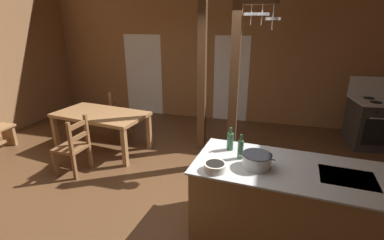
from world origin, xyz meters
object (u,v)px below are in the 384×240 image
Objects in this scene: dining_table at (101,117)px; bottle_tall_on_counter at (230,141)px; ladderback_chair_near_window at (120,112)px; mixing_bowl_on_counter at (215,167)px; bottle_short_on_counter at (240,149)px; kitchen_island at (292,205)px; ladderback_chair_by_post at (74,147)px; stove_range at (381,123)px; stockpot_on_counter at (257,160)px.

bottle_tall_on_counter is (2.58, -1.25, 0.35)m from dining_table.
ladderback_chair_near_window is (-0.15, 0.95, -0.20)m from dining_table.
mixing_bowl_on_counter is 0.81× the size of bottle_short_on_counter.
ladderback_chair_by_post is at bearing 168.86° from kitchen_island.
dining_table is at bearing -163.08° from stove_range.
stockpot_on_counter reaches higher than mixing_bowl_on_counter.
bottle_tall_on_counter reaches higher than stockpot_on_counter.
ladderback_chair_near_window is 1.00× the size of ladderback_chair_by_post.
stockpot_on_counter is 1.34× the size of bottle_tall_on_counter.
kitchen_island reaches higher than dining_table.
ladderback_chair_by_post is at bearing -87.09° from dining_table.
stockpot_on_counter reaches higher than dining_table.
stockpot_on_counter reaches higher than kitchen_island.
mixing_bowl_on_counter reaches higher than ladderback_chair_by_post.
dining_table is at bearing 144.34° from mixing_bowl_on_counter.
bottle_short_on_counter is at bearing -128.92° from stove_range.
mixing_bowl_on_counter is at bearing -162.76° from kitchen_island.
kitchen_island is 1.24× the size of dining_table.
mixing_bowl_on_counter is 0.55m from bottle_tall_on_counter.
dining_table is 0.92m from ladderback_chair_by_post.
ladderback_chair_by_post is 2.52× the size of stockpot_on_counter.
ladderback_chair_near_window reaches higher than kitchen_island.
bottle_short_on_counter is (0.14, -0.20, 0.00)m from bottle_tall_on_counter.
stove_range is 3.87m from bottle_tall_on_counter.
ladderback_chair_by_post is at bearing -83.99° from ladderback_chair_near_window.
dining_table is (-5.17, -1.57, 0.17)m from stove_range.
stove_range reaches higher than kitchen_island.
stove_range reaches higher than bottle_tall_on_counter.
ladderback_chair_by_post is at bearing 166.02° from stockpot_on_counter.
dining_table is 6.29× the size of bottle_short_on_counter.
bottle_tall_on_counter is at bearing 159.06° from kitchen_island.
ladderback_chair_by_post is (-3.29, 0.65, 0.01)m from kitchen_island.
mixing_bowl_on_counter is (2.65, -2.75, 0.48)m from ladderback_chair_near_window.
stove_range is 3.50× the size of stockpot_on_counter.
bottle_short_on_counter is at bearing -54.61° from bottle_tall_on_counter.
stockpot_on_counter is at bearing -170.90° from kitchen_island.
bottle_tall_on_counter is (2.54, -0.36, 0.55)m from ladderback_chair_by_post.
kitchen_island is at bearing 9.10° from stockpot_on_counter.
stove_range reaches higher than stockpot_on_counter.
ladderback_chair_near_window is (-5.32, -0.62, -0.03)m from stove_range.
ladderback_chair_near_window is 3.56m from bottle_tall_on_counter.
kitchen_island is at bearing -8.11° from bottle_short_on_counter.
ladderback_chair_near_window is at bearing 98.89° from dining_table.
stove_range is at bearing 51.08° from bottle_short_on_counter.
stove_range is at bearing 47.55° from bottle_tall_on_counter.
stove_range is 5.41m from dining_table.
bottle_tall_on_counter is at bearing -38.92° from ladderback_chair_near_window.
bottle_short_on_counter reaches higher than ladderback_chair_near_window.
bottle_tall_on_counter is (-0.75, 0.29, 0.56)m from kitchen_island.
stove_range is 3.93m from bottle_short_on_counter.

